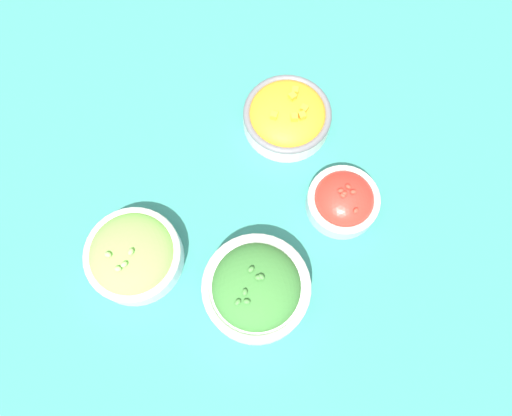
% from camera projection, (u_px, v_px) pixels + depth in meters
% --- Properties ---
extents(ground_plane, '(3.00, 3.00, 0.00)m').
position_uv_depth(ground_plane, '(256.00, 214.00, 0.82)').
color(ground_plane, '#337F75').
extents(bowl_cherry_tomatoes, '(0.12, 0.12, 0.07)m').
position_uv_depth(bowl_cherry_tomatoes, '(343.00, 200.00, 0.80)').
color(bowl_cherry_tomatoes, '#B2C1CC').
rests_on(bowl_cherry_tomatoes, ground_plane).
extents(bowl_squash, '(0.15, 0.15, 0.07)m').
position_uv_depth(bowl_squash, '(287.00, 116.00, 0.84)').
color(bowl_squash, silver).
rests_on(bowl_squash, ground_plane).
extents(bowl_lettuce, '(0.15, 0.15, 0.07)m').
position_uv_depth(bowl_lettuce, '(133.00, 255.00, 0.77)').
color(bowl_lettuce, silver).
rests_on(bowl_lettuce, ground_plane).
extents(bowl_broccoli, '(0.16, 0.16, 0.09)m').
position_uv_depth(bowl_broccoli, '(256.00, 288.00, 0.74)').
color(bowl_broccoli, white).
rests_on(bowl_broccoli, ground_plane).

